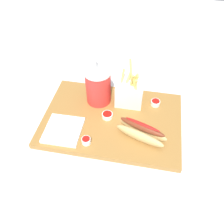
# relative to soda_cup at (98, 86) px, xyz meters

# --- Properties ---
(ground_plane) EXTENTS (2.40, 2.40, 0.02)m
(ground_plane) POSITION_rel_soda_cup_xyz_m (-0.07, 0.08, -0.10)
(ground_plane) COLOR silver
(food_tray) EXTENTS (0.49, 0.34, 0.02)m
(food_tray) POSITION_rel_soda_cup_xyz_m (-0.07, 0.08, -0.08)
(food_tray) COLOR olive
(food_tray) RESTS_ON ground_plane
(soda_cup) EXTENTS (0.10, 0.10, 0.21)m
(soda_cup) POSITION_rel_soda_cup_xyz_m (0.00, 0.00, 0.00)
(soda_cup) COLOR red
(soda_cup) RESTS_ON food_tray
(fries_basket) EXTENTS (0.10, 0.10, 0.16)m
(fries_basket) POSITION_rel_soda_cup_xyz_m (-0.12, -0.02, -0.02)
(fries_basket) COLOR white
(fries_basket) RESTS_ON food_tray
(hot_dog_1) EXTENTS (0.18, 0.11, 0.07)m
(hot_dog_1) POSITION_rel_soda_cup_xyz_m (-0.18, 0.15, -0.04)
(hot_dog_1) COLOR tan
(hot_dog_1) RESTS_ON food_tray
(ketchup_cup_1) EXTENTS (0.03, 0.03, 0.02)m
(ketchup_cup_1) POSITION_rel_soda_cup_xyz_m (-0.22, -0.01, -0.06)
(ketchup_cup_1) COLOR white
(ketchup_cup_1) RESTS_ON food_tray
(ketchup_cup_2) EXTENTS (0.03, 0.03, 0.02)m
(ketchup_cup_2) POSITION_rel_soda_cup_xyz_m (-0.00, 0.21, -0.06)
(ketchup_cup_2) COLOR white
(ketchup_cup_2) RESTS_ON food_tray
(ketchup_cup_3) EXTENTS (0.04, 0.04, 0.02)m
(ketchup_cup_3) POSITION_rel_soda_cup_xyz_m (-0.05, 0.08, -0.06)
(ketchup_cup_3) COLOR white
(ketchup_cup_3) RESTS_ON food_tray
(napkin_stack) EXTENTS (0.12, 0.13, 0.01)m
(napkin_stack) POSITION_rel_soda_cup_xyz_m (0.09, 0.17, -0.07)
(napkin_stack) COLOR white
(napkin_stack) RESTS_ON food_tray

